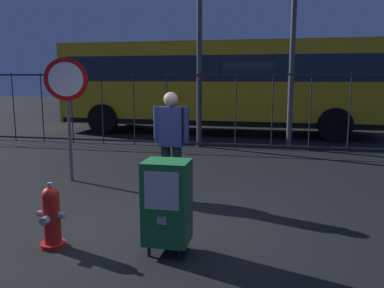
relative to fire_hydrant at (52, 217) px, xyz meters
name	(u,v)px	position (x,y,z in m)	size (l,w,h in m)	color
ground_plane	(149,229)	(0.90, 0.72, -0.35)	(60.00, 60.00, 0.00)	black
fire_hydrant	(52,217)	(0.00, 0.00, 0.00)	(0.33, 0.32, 0.75)	red
newspaper_box_primary	(167,202)	(1.30, 0.13, 0.22)	(0.48, 0.42, 1.02)	black
stop_sign	(67,93)	(-1.24, 2.69, 1.25)	(0.71, 0.31, 2.23)	#4C4F54
pedestrian	(171,140)	(0.86, 1.96, 0.60)	(0.55, 0.22, 1.67)	black
fence_barrier	(218,110)	(0.90, 6.72, 0.67)	(18.03, 0.04, 2.00)	#2D2D33
bus_near	(218,82)	(0.46, 9.72, 1.36)	(10.52, 2.85, 3.00)	gold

